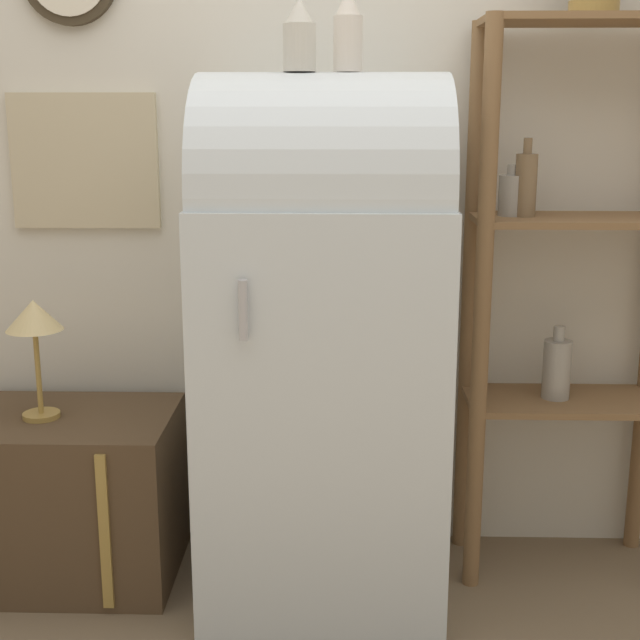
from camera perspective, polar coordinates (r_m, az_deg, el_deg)
The scene contains 8 objects.
ground_plane at distance 2.68m, azimuth 0.06°, elevation -18.93°, with size 12.00×12.00×0.00m, color #7A664C.
wall_back at distance 2.83m, azimuth 0.26°, elevation 11.81°, with size 7.00×0.09×2.70m.
refrigerator at distance 2.56m, azimuth 0.19°, elevation -0.94°, with size 0.69×0.69×1.53m.
suitcase_trunk at distance 2.92m, azimuth -16.01°, elevation -10.75°, with size 0.68×0.48×0.52m.
shelf_unit at distance 2.76m, azimuth 15.71°, elevation 2.75°, with size 0.62×0.31×1.68m.
vase_left at distance 2.48m, azimuth -1.33°, elevation 17.64°, with size 0.09×0.09×0.19m.
vase_center at distance 2.50m, azimuth 1.81°, elevation 17.95°, with size 0.08×0.08×0.22m.
desk_lamp at distance 2.74m, azimuth -17.81°, elevation -0.22°, with size 0.17×0.17×0.36m.
Camera 1 is at (0.06, -2.26, 1.44)m, focal length 50.00 mm.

